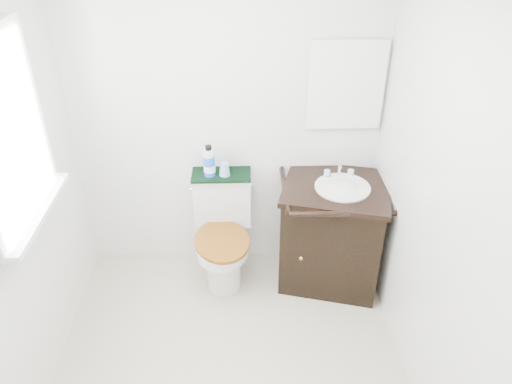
{
  "coord_description": "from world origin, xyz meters",
  "views": [
    {
      "loc": [
        0.11,
        -2.05,
        2.63
      ],
      "look_at": [
        0.19,
        0.75,
        0.88
      ],
      "focal_mm": 35.0,
      "sensor_mm": 36.0,
      "label": 1
    }
  ],
  "objects_px": {
    "vanity": "(333,231)",
    "trash_bin": "(224,264)",
    "toilet": "(223,236)",
    "mouthwash_bottle": "(209,162)",
    "cup": "(225,169)"
  },
  "relations": [
    {
      "from": "vanity",
      "to": "cup",
      "type": "relative_size",
      "value": 9.51
    },
    {
      "from": "trash_bin",
      "to": "mouthwash_bottle",
      "type": "bearing_deg",
      "value": 114.58
    },
    {
      "from": "trash_bin",
      "to": "vanity",
      "type": "bearing_deg",
      "value": 0.6
    },
    {
      "from": "vanity",
      "to": "mouthwash_bottle",
      "type": "relative_size",
      "value": 3.93
    },
    {
      "from": "mouthwash_bottle",
      "to": "vanity",
      "type": "bearing_deg",
      "value": -10.71
    },
    {
      "from": "vanity",
      "to": "cup",
      "type": "xyz_separation_m",
      "value": [
        -0.79,
        0.17,
        0.44
      ]
    },
    {
      "from": "vanity",
      "to": "mouthwash_bottle",
      "type": "bearing_deg",
      "value": 169.29
    },
    {
      "from": "toilet",
      "to": "trash_bin",
      "type": "xyz_separation_m",
      "value": [
        0.0,
        -0.07,
        -0.21
      ]
    },
    {
      "from": "trash_bin",
      "to": "cup",
      "type": "relative_size",
      "value": 2.91
    },
    {
      "from": "vanity",
      "to": "mouthwash_bottle",
      "type": "height_order",
      "value": "mouthwash_bottle"
    },
    {
      "from": "toilet",
      "to": "vanity",
      "type": "relative_size",
      "value": 0.88
    },
    {
      "from": "trash_bin",
      "to": "toilet",
      "type": "bearing_deg",
      "value": 90.0
    },
    {
      "from": "vanity",
      "to": "cup",
      "type": "bearing_deg",
      "value": 168.13
    },
    {
      "from": "vanity",
      "to": "trash_bin",
      "type": "relative_size",
      "value": 3.27
    },
    {
      "from": "vanity",
      "to": "trash_bin",
      "type": "xyz_separation_m",
      "value": [
        -0.82,
        -0.01,
        -0.29
      ]
    }
  ]
}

